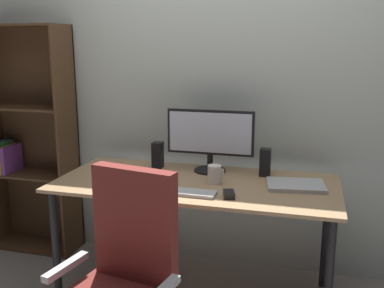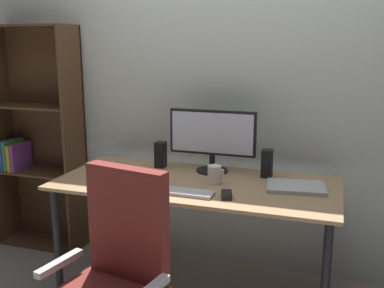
{
  "view_description": "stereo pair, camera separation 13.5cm",
  "coord_description": "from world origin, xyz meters",
  "px_view_note": "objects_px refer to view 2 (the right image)",
  "views": [
    {
      "loc": [
        0.63,
        -2.42,
        1.53
      ],
      "look_at": [
        -0.02,
        -0.03,
        0.97
      ],
      "focal_mm": 41.6,
      "sensor_mm": 36.0,
      "label": 1
    },
    {
      "loc": [
        0.76,
        -2.38,
        1.53
      ],
      "look_at": [
        -0.02,
        -0.03,
        0.97
      ],
      "focal_mm": 41.6,
      "sensor_mm": 36.0,
      "label": 2
    }
  ],
  "objects_px": {
    "laptop": "(296,187)",
    "coffee_mug": "(214,175)",
    "keyboard": "(187,193)",
    "monitor": "(212,136)",
    "desk": "(196,194)",
    "bookshelf": "(37,141)",
    "speaker_right": "(267,163)",
    "speaker_left": "(161,155)",
    "mouse": "(226,195)"
  },
  "relations": [
    {
      "from": "monitor",
      "to": "laptop",
      "type": "xyz_separation_m",
      "value": [
        0.54,
        -0.18,
        -0.22
      ]
    },
    {
      "from": "monitor",
      "to": "laptop",
      "type": "relative_size",
      "value": 1.72
    },
    {
      "from": "monitor",
      "to": "coffee_mug",
      "type": "distance_m",
      "value": 0.3
    },
    {
      "from": "mouse",
      "to": "monitor",
      "type": "bearing_deg",
      "value": 98.98
    },
    {
      "from": "coffee_mug",
      "to": "speaker_right",
      "type": "xyz_separation_m",
      "value": [
        0.27,
        0.23,
        0.03
      ]
    },
    {
      "from": "coffee_mug",
      "to": "laptop",
      "type": "distance_m",
      "value": 0.46
    },
    {
      "from": "keyboard",
      "to": "mouse",
      "type": "relative_size",
      "value": 3.02
    },
    {
      "from": "monitor",
      "to": "coffee_mug",
      "type": "height_order",
      "value": "monitor"
    },
    {
      "from": "coffee_mug",
      "to": "monitor",
      "type": "bearing_deg",
      "value": 109.0
    },
    {
      "from": "coffee_mug",
      "to": "speaker_left",
      "type": "distance_m",
      "value": 0.49
    },
    {
      "from": "bookshelf",
      "to": "monitor",
      "type": "bearing_deg",
      "value": -5.6
    },
    {
      "from": "keyboard",
      "to": "laptop",
      "type": "height_order",
      "value": "laptop"
    },
    {
      "from": "monitor",
      "to": "speaker_right",
      "type": "distance_m",
      "value": 0.38
    },
    {
      "from": "monitor",
      "to": "laptop",
      "type": "distance_m",
      "value": 0.61
    },
    {
      "from": "keyboard",
      "to": "speaker_right",
      "type": "height_order",
      "value": "speaker_right"
    },
    {
      "from": "monitor",
      "to": "speaker_left",
      "type": "height_order",
      "value": "monitor"
    },
    {
      "from": "speaker_right",
      "to": "bookshelf",
      "type": "height_order",
      "value": "bookshelf"
    },
    {
      "from": "coffee_mug",
      "to": "speaker_left",
      "type": "xyz_separation_m",
      "value": [
        -0.43,
        0.23,
        0.03
      ]
    },
    {
      "from": "monitor",
      "to": "speaker_right",
      "type": "bearing_deg",
      "value": -1.31
    },
    {
      "from": "laptop",
      "to": "coffee_mug",
      "type": "bearing_deg",
      "value": 178.5
    },
    {
      "from": "speaker_right",
      "to": "speaker_left",
      "type": "bearing_deg",
      "value": 180.0
    },
    {
      "from": "speaker_left",
      "to": "mouse",
      "type": "bearing_deg",
      "value": -38.56
    },
    {
      "from": "desk",
      "to": "coffee_mug",
      "type": "bearing_deg",
      "value": -1.23
    },
    {
      "from": "keyboard",
      "to": "speaker_right",
      "type": "distance_m",
      "value": 0.58
    },
    {
      "from": "monitor",
      "to": "keyboard",
      "type": "height_order",
      "value": "monitor"
    },
    {
      "from": "monitor",
      "to": "speaker_left",
      "type": "distance_m",
      "value": 0.38
    },
    {
      "from": "keyboard",
      "to": "laptop",
      "type": "xyz_separation_m",
      "value": [
        0.55,
        0.28,
        0.0
      ]
    },
    {
      "from": "speaker_right",
      "to": "laptop",
      "type": "bearing_deg",
      "value": -42.34
    },
    {
      "from": "keyboard",
      "to": "mouse",
      "type": "distance_m",
      "value": 0.21
    },
    {
      "from": "monitor",
      "to": "mouse",
      "type": "distance_m",
      "value": 0.54
    },
    {
      "from": "coffee_mug",
      "to": "speaker_right",
      "type": "height_order",
      "value": "speaker_right"
    },
    {
      "from": "speaker_right",
      "to": "mouse",
      "type": "bearing_deg",
      "value": -107.7
    },
    {
      "from": "desk",
      "to": "mouse",
      "type": "height_order",
      "value": "mouse"
    },
    {
      "from": "mouse",
      "to": "keyboard",
      "type": "bearing_deg",
      "value": 167.81
    },
    {
      "from": "keyboard",
      "to": "speaker_left",
      "type": "height_order",
      "value": "speaker_left"
    },
    {
      "from": "laptop",
      "to": "monitor",
      "type": "bearing_deg",
      "value": 153.24
    },
    {
      "from": "monitor",
      "to": "keyboard",
      "type": "relative_size",
      "value": 1.9
    },
    {
      "from": "desk",
      "to": "coffee_mug",
      "type": "distance_m",
      "value": 0.17
    },
    {
      "from": "keyboard",
      "to": "laptop",
      "type": "bearing_deg",
      "value": 27.91
    },
    {
      "from": "speaker_right",
      "to": "bookshelf",
      "type": "bearing_deg",
      "value": 175.24
    },
    {
      "from": "laptop",
      "to": "speaker_right",
      "type": "height_order",
      "value": "speaker_right"
    },
    {
      "from": "desk",
      "to": "keyboard",
      "type": "height_order",
      "value": "keyboard"
    },
    {
      "from": "keyboard",
      "to": "speaker_left",
      "type": "bearing_deg",
      "value": 127.74
    },
    {
      "from": "keyboard",
      "to": "bookshelf",
      "type": "bearing_deg",
      "value": 157.84
    },
    {
      "from": "desk",
      "to": "speaker_left",
      "type": "height_order",
      "value": "speaker_left"
    },
    {
      "from": "desk",
      "to": "bookshelf",
      "type": "relative_size",
      "value": 0.99
    },
    {
      "from": "laptop",
      "to": "bookshelf",
      "type": "bearing_deg",
      "value": 162.67
    },
    {
      "from": "mouse",
      "to": "coffee_mug",
      "type": "xyz_separation_m",
      "value": [
        -0.13,
        0.21,
        0.04
      ]
    },
    {
      "from": "mouse",
      "to": "speaker_right",
      "type": "distance_m",
      "value": 0.47
    },
    {
      "from": "monitor",
      "to": "speaker_left",
      "type": "relative_size",
      "value": 3.24
    }
  ]
}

